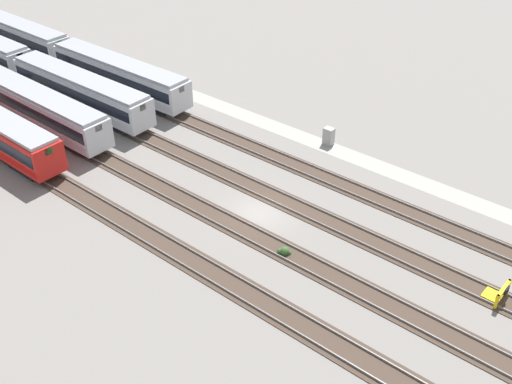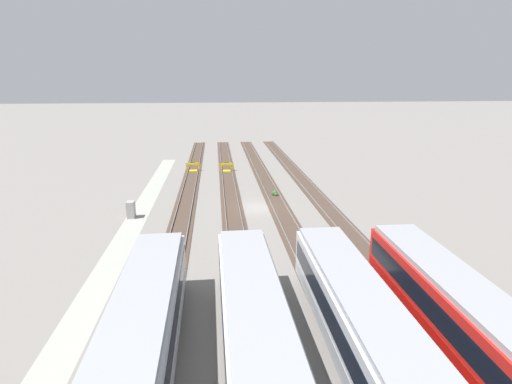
# 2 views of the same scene
# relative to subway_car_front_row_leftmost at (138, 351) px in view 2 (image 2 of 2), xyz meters

# --- Properties ---
(ground_plane) EXTENTS (400.00, 400.00, 0.00)m
(ground_plane) POSITION_rel_subway_car_front_row_leftmost_xyz_m (-24.43, 7.26, -2.04)
(ground_plane) COLOR gray
(service_walkway) EXTENTS (54.00, 2.00, 0.01)m
(service_walkway) POSITION_rel_subway_car_front_row_leftmost_xyz_m (-24.43, -4.30, -2.04)
(service_walkway) COLOR #9E9E93
(service_walkway) RESTS_ON ground
(rail_track_nearest) EXTENTS (90.00, 2.23, 0.21)m
(rail_track_nearest) POSITION_rel_subway_car_front_row_leftmost_xyz_m (-24.43, 0.04, -2.00)
(rail_track_nearest) COLOR #47382D
(rail_track_nearest) RESTS_ON ground
(rail_track_near_inner) EXTENTS (90.00, 2.24, 0.21)m
(rail_track_near_inner) POSITION_rel_subway_car_front_row_leftmost_xyz_m (-24.43, 4.85, -2.00)
(rail_track_near_inner) COLOR #47382D
(rail_track_near_inner) RESTS_ON ground
(rail_track_middle) EXTENTS (90.00, 2.24, 0.21)m
(rail_track_middle) POSITION_rel_subway_car_front_row_leftmost_xyz_m (-24.43, 9.67, -2.00)
(rail_track_middle) COLOR #47382D
(rail_track_middle) RESTS_ON ground
(rail_track_far_inner) EXTENTS (90.00, 2.23, 0.21)m
(rail_track_far_inner) POSITION_rel_subway_car_front_row_leftmost_xyz_m (-24.43, 14.49, -2.00)
(rail_track_far_inner) COLOR #47382D
(rail_track_far_inner) RESTS_ON ground
(subway_car_front_row_leftmost) EXTENTS (18.03, 3.05, 3.70)m
(subway_car_front_row_leftmost) POSITION_rel_subway_car_front_row_leftmost_xyz_m (0.00, 0.00, 0.00)
(subway_car_front_row_leftmost) COLOR silver
(subway_car_front_row_leftmost) RESTS_ON ground
(subway_car_front_row_left_inner) EXTENTS (18.04, 3.08, 3.70)m
(subway_car_front_row_left_inner) POSITION_rel_subway_car_front_row_leftmost_xyz_m (-0.00, 14.50, 0.00)
(subway_car_front_row_left_inner) COLOR red
(subway_car_front_row_left_inner) RESTS_ON ground
(subway_car_front_row_centre) EXTENTS (18.03, 3.01, 3.70)m
(subway_car_front_row_centre) POSITION_rel_subway_car_front_row_leftmost_xyz_m (-0.00, 9.63, 0.00)
(subway_car_front_row_centre) COLOR silver
(subway_car_front_row_centre) RESTS_ON ground
(subway_car_front_row_rightmost) EXTENTS (18.03, 3.03, 3.70)m
(subway_car_front_row_rightmost) POSITION_rel_subway_car_front_row_leftmost_xyz_m (-0.00, 4.88, 0.00)
(subway_car_front_row_rightmost) COLOR silver
(subway_car_front_row_rightmost) RESTS_ON ground
(bumper_stop_nearest_track) EXTENTS (1.37, 2.01, 1.22)m
(bumper_stop_nearest_track) POSITION_rel_subway_car_front_row_leftmost_xyz_m (-42.39, 0.05, -1.53)
(bumper_stop_nearest_track) COLOR gold
(bumper_stop_nearest_track) RESTS_ON ground
(bumper_stop_near_inner_track) EXTENTS (1.36, 2.01, 1.22)m
(bumper_stop_near_inner_track) POSITION_rel_subway_car_front_row_leftmost_xyz_m (-41.80, 4.85, -1.53)
(bumper_stop_near_inner_track) COLOR gold
(bumper_stop_near_inner_track) RESTS_ON ground
(electrical_cabinet) EXTENTS (0.90, 0.73, 1.60)m
(electrical_cabinet) POSITION_rel_subway_car_front_row_leftmost_xyz_m (-22.64, -4.79, -1.24)
(electrical_cabinet) COLOR #9E9E99
(electrical_cabinet) RESTS_ON ground
(weed_clump) EXTENTS (0.92, 0.70, 0.64)m
(weed_clump) POSITION_rel_subway_car_front_row_leftmost_xyz_m (-28.72, 9.88, -1.80)
(weed_clump) COLOR #38602D
(weed_clump) RESTS_ON ground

